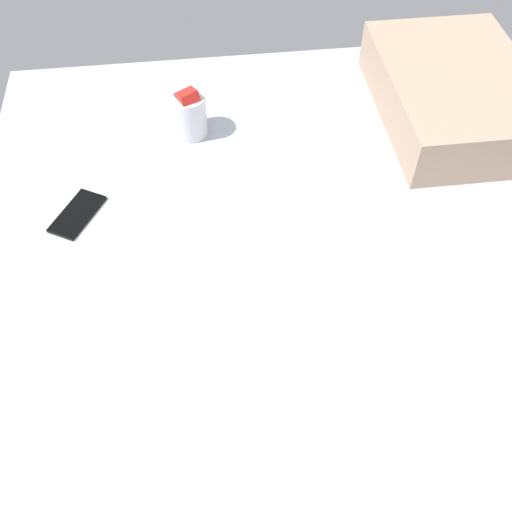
{
  "coord_description": "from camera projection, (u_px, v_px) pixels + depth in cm",
  "views": [
    {
      "loc": [
        61.85,
        -17.84,
        114.45
      ],
      "look_at": [
        -9.41,
        -8.98,
        24.0
      ],
      "focal_mm": 40.47,
      "sensor_mm": 36.0,
      "label": 1
    }
  ],
  "objects": [
    {
      "name": "bed_mattress",
      "position": [
        303.0,
        330.0,
        1.22
      ],
      "size": [
        180.0,
        140.0,
        18.0
      ],
      "primitive_type": "cube",
      "color": "#B7BCC6",
      "rests_on": "ground"
    },
    {
      "name": "pillow",
      "position": [
        454.0,
        94.0,
        1.48
      ],
      "size": [
        52.0,
        36.0,
        13.0
      ],
      "primitive_type": "cube",
      "color": "tan",
      "rests_on": "bed_mattress"
    },
    {
      "name": "cell_phone",
      "position": [
        77.0,
        214.0,
        1.3
      ],
      "size": [
        15.53,
        12.81,
        0.8
      ],
      "primitive_type": "cube",
      "rotation": [
        0.0,
        0.0,
        4.2
      ],
      "color": "black",
      "rests_on": "bed_mattress"
    },
    {
      "name": "snack_cup",
      "position": [
        188.0,
        114.0,
        1.44
      ],
      "size": [
        9.0,
        9.0,
        13.75
      ],
      "color": "silver",
      "rests_on": "bed_mattress"
    }
  ]
}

